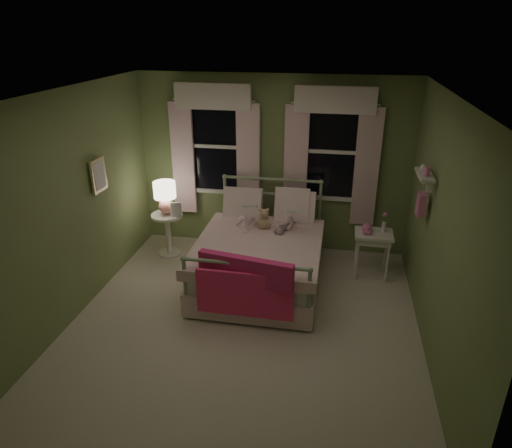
% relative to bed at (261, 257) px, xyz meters
% --- Properties ---
extents(room_shell, '(4.20, 4.20, 4.20)m').
position_rel_bed_xyz_m(room_shell, '(-0.03, -0.94, 0.92)').
color(room_shell, silver).
rests_on(room_shell, ground).
extents(bed, '(1.58, 2.04, 1.18)m').
position_rel_bed_xyz_m(bed, '(0.00, 0.00, 0.00)').
color(bed, white).
rests_on(bed, ground).
extents(pink_throw, '(1.10, 0.29, 0.71)m').
position_rel_bed_xyz_m(pink_throw, '(-0.01, -1.02, 0.23)').
color(pink_throw, '#CF2869').
rests_on(pink_throw, bed).
extents(child_left, '(0.31, 0.22, 0.80)m').
position_rel_bed_xyz_m(child_left, '(-0.29, 0.43, 0.59)').
color(child_left, '#F7D1DD').
rests_on(child_left, bed).
extents(child_right, '(0.40, 0.35, 0.70)m').
position_rel_bed_xyz_m(child_right, '(0.27, 0.43, 0.54)').
color(child_right, '#F7D1DD').
rests_on(child_right, bed).
extents(book_left, '(0.21, 0.13, 0.26)m').
position_rel_bed_xyz_m(book_left, '(-0.29, 0.18, 0.59)').
color(book_left, beige).
rests_on(book_left, child_left).
extents(book_right, '(0.23, 0.19, 0.26)m').
position_rel_bed_xyz_m(book_right, '(0.27, 0.18, 0.54)').
color(book_right, beige).
rests_on(book_right, child_right).
extents(teddy_bear, '(0.23, 0.18, 0.31)m').
position_rel_bed_xyz_m(teddy_bear, '(-0.01, 0.27, 0.42)').
color(teddy_bear, tan).
rests_on(teddy_bear, bed).
extents(nightstand_left, '(0.46, 0.46, 0.65)m').
position_rel_bed_xyz_m(nightstand_left, '(-1.51, 0.56, 0.04)').
color(nightstand_left, white).
rests_on(nightstand_left, ground).
extents(table_lamp, '(0.32, 0.32, 0.48)m').
position_rel_bed_xyz_m(table_lamp, '(-1.51, 0.56, 0.58)').
color(table_lamp, pink).
rests_on(table_lamp, nightstand_left).
extents(book_nightstand, '(0.17, 0.23, 0.02)m').
position_rel_bed_xyz_m(book_nightstand, '(-1.41, 0.48, 0.28)').
color(book_nightstand, beige).
rests_on(book_nightstand, nightstand_left).
extents(nightstand_right, '(0.50, 0.40, 0.64)m').
position_rel_bed_xyz_m(nightstand_right, '(1.46, 0.45, 0.17)').
color(nightstand_right, white).
rests_on(nightstand_right, ground).
extents(pink_toy, '(0.14, 0.19, 0.14)m').
position_rel_bed_xyz_m(pink_toy, '(1.36, 0.44, 0.33)').
color(pink_toy, pink).
rests_on(pink_toy, nightstand_right).
extents(bud_vase, '(0.06, 0.06, 0.28)m').
position_rel_bed_xyz_m(bud_vase, '(1.58, 0.50, 0.41)').
color(bud_vase, white).
rests_on(bud_vase, nightstand_right).
extents(window_left, '(1.34, 0.13, 1.96)m').
position_rel_bed_xyz_m(window_left, '(-0.88, 1.09, 1.25)').
color(window_left, black).
rests_on(window_left, room_shell).
extents(window_right, '(1.34, 0.13, 1.96)m').
position_rel_bed_xyz_m(window_right, '(0.82, 1.09, 1.25)').
color(window_right, black).
rests_on(window_right, room_shell).
extents(wall_shelf, '(0.15, 0.50, 0.60)m').
position_rel_bed_xyz_m(wall_shelf, '(1.87, -0.24, 1.15)').
color(wall_shelf, white).
rests_on(wall_shelf, room_shell).
extents(framed_picture, '(0.03, 0.32, 0.42)m').
position_rel_bed_xyz_m(framed_picture, '(-1.98, -0.34, 1.12)').
color(framed_picture, beige).
rests_on(framed_picture, room_shell).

